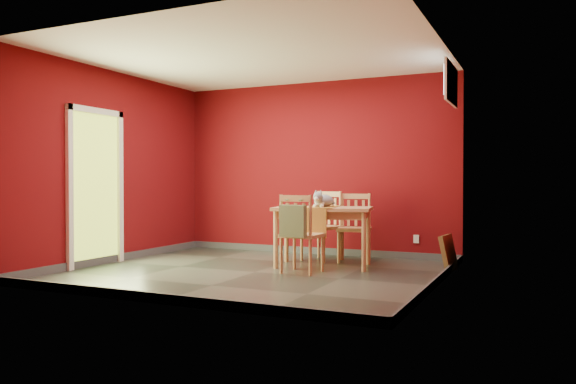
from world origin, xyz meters
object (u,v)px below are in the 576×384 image
at_px(picture_frame, 448,253).
at_px(cat, 324,198).
at_px(dining_table, 323,214).
at_px(chair_near, 301,233).
at_px(chair_far_left, 323,225).
at_px(chair_far_right, 355,227).
at_px(tote_bag, 293,221).

bearing_deg(picture_frame, cat, -165.95).
xyz_separation_m(dining_table, chair_near, (-0.06, -0.63, -0.20)).
xyz_separation_m(dining_table, cat, (0.03, -0.05, 0.22)).
height_order(chair_far_left, cat, cat).
relative_size(chair_far_right, chair_near, 0.99).
height_order(chair_near, tote_bag, chair_near).
xyz_separation_m(dining_table, picture_frame, (1.58, 0.34, -0.47)).
xyz_separation_m(chair_far_left, chair_far_right, (0.47, 0.03, -0.02)).
relative_size(dining_table, chair_far_right, 1.44).
height_order(chair_far_right, chair_near, chair_near).
relative_size(tote_bag, cat, 0.94).
distance_m(chair_near, tote_bag, 0.28).
distance_m(dining_table, cat, 0.23).
bearing_deg(chair_far_left, picture_frame, -8.33).
bearing_deg(chair_near, dining_table, 84.96).
relative_size(chair_far_left, tote_bag, 2.21).
bearing_deg(cat, chair_far_left, 89.10).
xyz_separation_m(chair_far_left, cat, (0.26, -0.65, 0.41)).
height_order(cat, picture_frame, cat).
height_order(chair_far_left, chair_near, chair_far_left).
bearing_deg(chair_far_left, chair_near, -81.76).
bearing_deg(tote_bag, chair_near, 89.54).
distance_m(cat, picture_frame, 1.74).
relative_size(tote_bag, picture_frame, 0.96).
bearing_deg(tote_bag, cat, 83.83).
distance_m(dining_table, chair_far_left, 0.67).
height_order(tote_bag, cat, cat).
xyz_separation_m(chair_far_right, picture_frame, (1.34, -0.30, -0.27)).
height_order(tote_bag, picture_frame, tote_bag).
xyz_separation_m(tote_bag, cat, (0.09, 0.81, 0.25)).
height_order(dining_table, chair_near, chair_near).
relative_size(chair_far_left, chair_far_right, 1.03).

